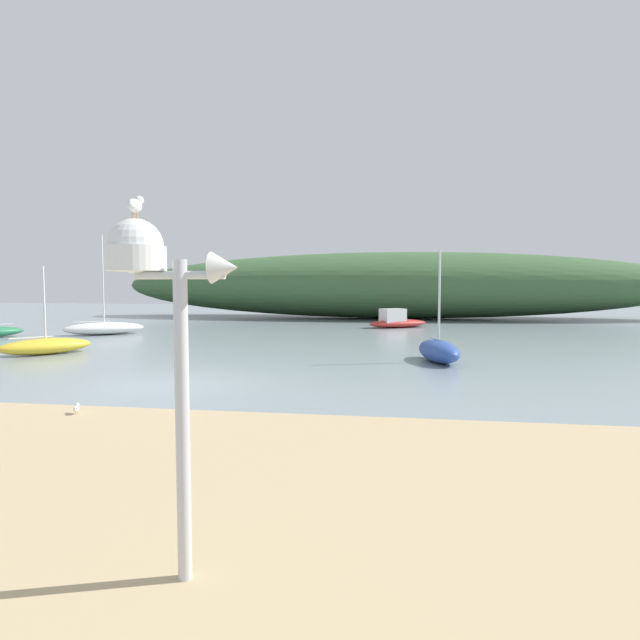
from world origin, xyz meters
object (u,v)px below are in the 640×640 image
mast_structure (152,285)px  sailboat_mid_channel (46,346)px  sailboat_off_point (438,351)px  motorboat_centre_water (396,321)px  sailboat_by_sandbar (104,328)px  seagull_on_radar (135,204)px  seagull_upper_strand (76,408)px

mast_structure → sailboat_mid_channel: bearing=129.3°
sailboat_off_point → mast_structure: bearing=-103.3°
mast_structure → motorboat_centre_water: (1.89, 29.81, -2.29)m
motorboat_centre_water → sailboat_by_sandbar: sailboat_by_sandbar is taller
motorboat_centre_water → seagull_on_radar: bearing=-93.9°
sailboat_by_sandbar → seagull_on_radar: bearing=-57.9°
mast_structure → sailboat_off_point: (3.45, 14.65, -2.31)m
sailboat_off_point → seagull_upper_strand: (-7.66, -9.54, -0.09)m
seagull_on_radar → sailboat_off_point: sailboat_off_point is taller
sailboat_mid_channel → seagull_upper_strand: bearing=-50.8°
sailboat_off_point → sailboat_mid_channel: bearing=-179.3°
motorboat_centre_water → seagull_upper_strand: size_ratio=15.08×
sailboat_off_point → seagull_on_radar: bearing=-103.8°
mast_structure → seagull_upper_strand: (-4.21, 5.10, -2.40)m
seagull_upper_strand → motorboat_centre_water: bearing=76.1°
motorboat_centre_water → seagull_upper_strand: (-6.09, -24.71, -0.11)m
sailboat_off_point → motorboat_centre_water: bearing=95.9°
seagull_on_radar → sailboat_off_point: size_ratio=0.07×
seagull_on_radar → motorboat_centre_water: seagull_on_radar is taller
sailboat_mid_channel → seagull_upper_strand: (7.62, -9.35, -0.01)m
motorboat_centre_water → sailboat_off_point: size_ratio=1.07×
sailboat_mid_channel → sailboat_by_sandbar: sailboat_by_sandbar is taller
mast_structure → sailboat_mid_channel: (-11.83, 14.45, -2.39)m
sailboat_mid_channel → sailboat_by_sandbar: bearing=106.5°
mast_structure → motorboat_centre_water: mast_structure is taller
mast_structure → sailboat_by_sandbar: bearing=122.3°
sailboat_off_point → seagull_upper_strand: size_ratio=14.08×
seagull_upper_strand → sailboat_mid_channel: bearing=129.2°
seagull_on_radar → motorboat_centre_water: bearing=86.1°
motorboat_centre_water → mast_structure: bearing=-93.6°
sailboat_mid_channel → sailboat_off_point: size_ratio=0.88×
motorboat_centre_water → sailboat_by_sandbar: bearing=-155.6°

